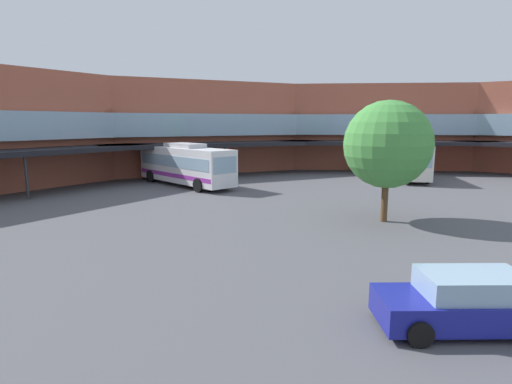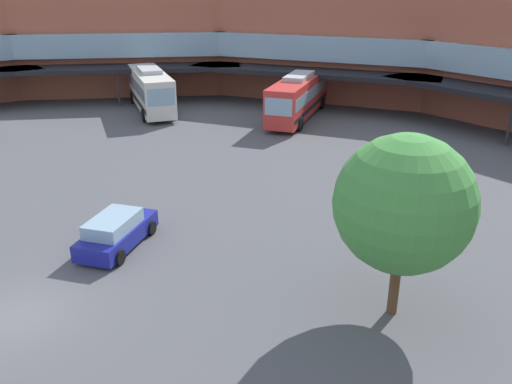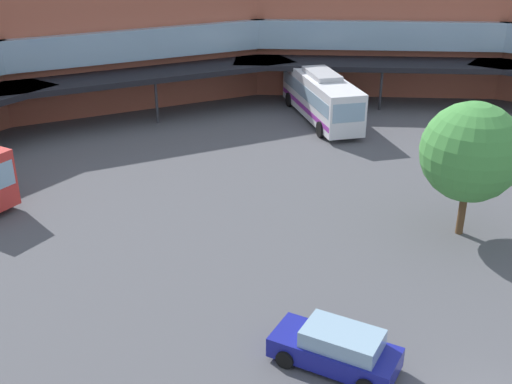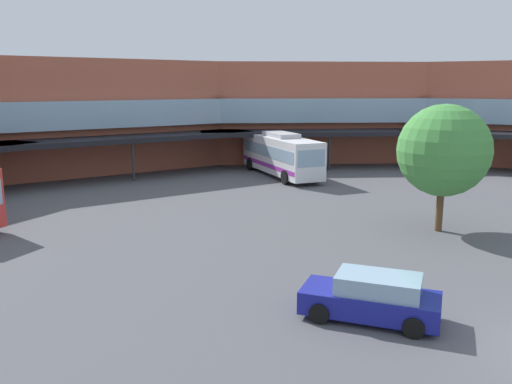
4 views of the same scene
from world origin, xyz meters
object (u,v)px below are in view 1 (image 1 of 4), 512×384
Objects in this scene: bus_1 at (185,164)px; plaza_tree at (388,145)px; bus_4 at (405,158)px; parked_car at (465,302)px.

bus_1 is 18.75m from plaza_tree.
bus_4 is 1.70× the size of plaza_tree.
parked_car is at bearing -8.64° from bus_4.
plaza_tree is at bearing -98.06° from parked_car.
bus_4 is 2.42× the size of parked_car.
bus_1 is 21.29m from bus_4.
plaza_tree reaches higher than bus_1.
bus_4 is 31.51m from parked_car.
parked_car is (-29.89, -9.93, -1.16)m from bus_4.
bus_4 is (16.01, -14.04, 0.06)m from bus_1.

